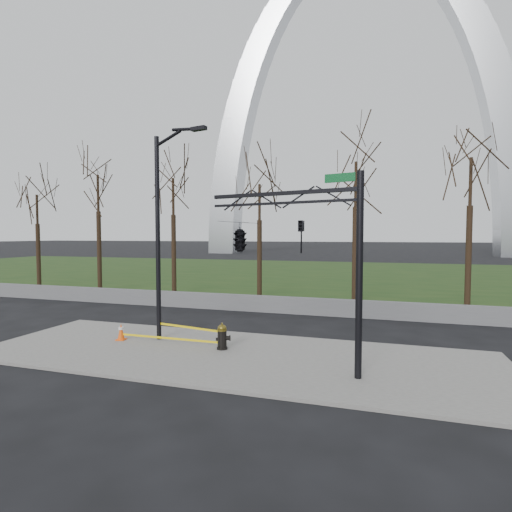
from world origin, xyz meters
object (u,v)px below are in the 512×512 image
(traffic_cone, at_px, (121,332))
(traffic_signal_mast, at_px, (260,237))
(fire_hydrant, at_px, (222,337))
(street_light, at_px, (162,222))

(traffic_cone, distance_m, traffic_signal_mast, 7.04)
(traffic_cone, bearing_deg, traffic_signal_mast, -7.78)
(fire_hydrant, distance_m, traffic_signal_mast, 4.05)
(fire_hydrant, xyz_separation_m, traffic_cone, (-4.27, -0.01, -0.11))
(fire_hydrant, distance_m, traffic_cone, 4.27)
(fire_hydrant, distance_m, street_light, 4.98)
(fire_hydrant, relative_size, traffic_cone, 1.45)
(fire_hydrant, bearing_deg, traffic_cone, 157.73)
(fire_hydrant, relative_size, street_light, 0.12)
(fire_hydrant, relative_size, traffic_signal_mast, 0.16)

